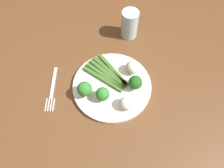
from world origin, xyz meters
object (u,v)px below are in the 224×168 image
at_px(dining_table, 122,103).
at_px(cauliflower_near_fork, 126,103).
at_px(asparagus_bundle, 107,74).
at_px(chair, 131,13).
at_px(water_glass, 130,24).
at_px(plate, 112,86).
at_px(broccoli_right, 103,94).
at_px(broccoli_outer_edge, 135,82).
at_px(fork, 52,89).
at_px(cauliflower_edge, 132,67).
at_px(broccoli_front_left, 85,89).

height_order(dining_table, cauliflower_near_fork, cauliflower_near_fork).
distance_m(dining_table, asparagus_bundle, 0.14).
relative_size(chair, water_glass, 8.05).
xyz_separation_m(chair, plate, (0.16, 0.65, 0.28)).
bearing_deg(broccoli_right, water_glass, -112.36).
distance_m(broccoli_outer_edge, cauliflower_near_fork, 0.07).
relative_size(broccoli_outer_edge, fork, 0.33).
bearing_deg(cauliflower_near_fork, broccoli_right, -24.55).
bearing_deg(fork, plate, 92.66).
relative_size(chair, cauliflower_edge, 18.94).
relative_size(cauliflower_near_fork, cauliflower_edge, 0.96).
height_order(chair, broccoli_front_left, chair).
xyz_separation_m(broccoli_right, cauliflower_edge, (-0.10, -0.10, -0.01)).
bearing_deg(fork, cauliflower_near_fork, 74.45).
xyz_separation_m(broccoli_right, water_glass, (-0.11, -0.28, 0.01)).
relative_size(cauliflower_near_fork, fork, 0.27).
height_order(broccoli_outer_edge, fork, broccoli_outer_edge).
xyz_separation_m(plate, cauliflower_near_fork, (-0.04, 0.08, 0.03)).
bearing_deg(chair, broccoli_front_left, 73.13).
distance_m(cauliflower_edge, fork, 0.28).
bearing_deg(asparagus_bundle, cauliflower_near_fork, 159.67).
relative_size(plate, cauliflower_near_fork, 5.88).
xyz_separation_m(chair, broccoli_front_left, (0.25, 0.68, 0.32)).
relative_size(broccoli_front_left, cauliflower_near_fork, 1.30).
xyz_separation_m(chair, cauliflower_near_fork, (0.13, 0.73, 0.30)).
distance_m(asparagus_bundle, broccoli_outer_edge, 0.10).
distance_m(broccoli_front_left, cauliflower_edge, 0.18).
distance_m(dining_table, broccoli_outer_edge, 0.15).
bearing_deg(cauliflower_edge, plate, 34.14).
bearing_deg(dining_table, chair, -100.74).
xyz_separation_m(plate, fork, (0.20, -0.01, -0.01)).
bearing_deg(water_glass, broccoli_front_left, 56.80).
distance_m(broccoli_front_left, cauliflower_near_fork, 0.13).
bearing_deg(cauliflower_edge, fork, 9.11).
xyz_separation_m(broccoli_front_left, cauliflower_edge, (-0.16, -0.08, -0.01)).
distance_m(dining_table, broccoli_right, 0.16).
bearing_deg(dining_table, cauliflower_near_fork, 89.49).
height_order(cauliflower_near_fork, cauliflower_edge, cauliflower_edge).
xyz_separation_m(chair, water_glass, (0.08, 0.42, 0.32)).
bearing_deg(cauliflower_edge, water_glass, -93.24).
xyz_separation_m(asparagus_bundle, broccoli_right, (0.02, 0.09, 0.02)).
height_order(chair, fork, chair).
relative_size(fork, water_glass, 1.54).
distance_m(chair, asparagus_bundle, 0.70).
height_order(cauliflower_near_fork, fork, cauliflower_near_fork).
bearing_deg(broccoli_right, cauliflower_edge, -137.22).
xyz_separation_m(broccoli_front_left, cauliflower_near_fork, (-0.12, 0.05, -0.01)).
distance_m(plate, asparagus_bundle, 0.04).
height_order(broccoli_right, cauliflower_near_fork, broccoli_right).
distance_m(plate, water_glass, 0.25).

